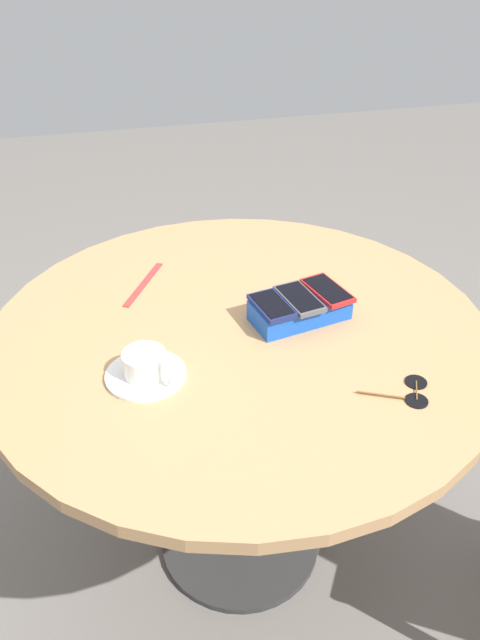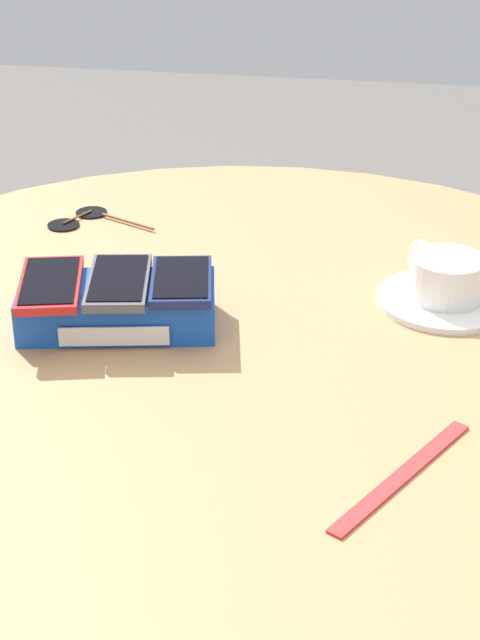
{
  "view_description": "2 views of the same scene",
  "coord_description": "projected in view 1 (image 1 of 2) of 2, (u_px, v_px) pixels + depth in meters",
  "views": [
    {
      "loc": [
        0.28,
        1.12,
        1.58
      ],
      "look_at": [
        0.0,
        0.0,
        0.79
      ],
      "focal_mm": 35.0,
      "sensor_mm": 36.0,
      "label": 1
    },
    {
      "loc": [
        0.18,
        -1.04,
        1.35
      ],
      "look_at": [
        0.0,
        0.0,
        0.79
      ],
      "focal_mm": 60.0,
      "sensor_mm": 36.0,
      "label": 2
    }
  ],
  "objects": [
    {
      "name": "ground_plane",
      "position": [
        240.0,
        541.0,
        1.84
      ],
      "size": [
        8.0,
        8.0,
        0.0
      ],
      "primitive_type": "plane",
      "color": "slate"
    },
    {
      "name": "round_table",
      "position": [
        240.0,
        366.0,
        1.47
      ],
      "size": [
        1.14,
        1.14,
        0.77
      ],
      "color": "#2D2D2D",
      "rests_on": "ground_plane"
    },
    {
      "name": "phone_box",
      "position": [
        299.0,
        309.0,
        1.42
      ],
      "size": [
        0.24,
        0.14,
        0.05
      ],
      "color": "blue",
      "rests_on": "round_table"
    },
    {
      "name": "phone_red",
      "position": [
        327.0,
        290.0,
        1.43
      ],
      "size": [
        0.1,
        0.15,
        0.01
      ],
      "color": "red",
      "rests_on": "phone_box"
    },
    {
      "name": "phone_gray",
      "position": [
        299.0,
        298.0,
        1.4
      ],
      "size": [
        0.09,
        0.14,
        0.01
      ],
      "color": "#515156",
      "rests_on": "phone_box"
    },
    {
      "name": "phone_navy",
      "position": [
        272.0,
        306.0,
        1.38
      ],
      "size": [
        0.09,
        0.13,
        0.01
      ],
      "color": "navy",
      "rests_on": "phone_box"
    },
    {
      "name": "saucer",
      "position": [
        146.0,
        375.0,
        1.26
      ],
      "size": [
        0.16,
        0.16,
        0.01
      ],
      "primitive_type": "cylinder",
      "color": "white",
      "rests_on": "round_table"
    },
    {
      "name": "coffee_cup",
      "position": [
        146.0,
        364.0,
        1.24
      ],
      "size": [
        0.09,
        0.11,
        0.06
      ],
      "color": "white",
      "rests_on": "saucer"
    },
    {
      "name": "lanyard_strap",
      "position": [
        144.0,
        284.0,
        1.56
      ],
      "size": [
        0.12,
        0.2,
        0.0
      ],
      "primitive_type": "cube",
      "rotation": [
        0.0,
        0.0,
        1.05
      ],
      "color": "red",
      "rests_on": "round_table"
    },
    {
      "name": "sunglasses",
      "position": [
        412.0,
        392.0,
        1.22
      ],
      "size": [
        0.15,
        0.1,
        0.01
      ],
      "color": "black",
      "rests_on": "round_table"
    }
  ]
}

